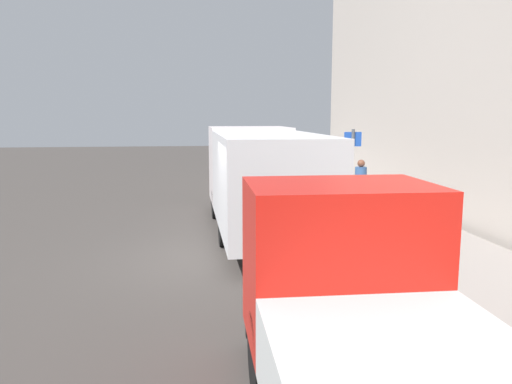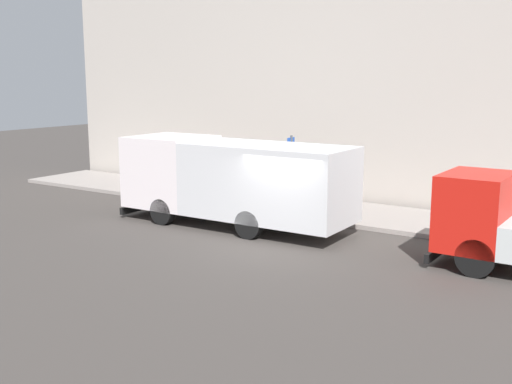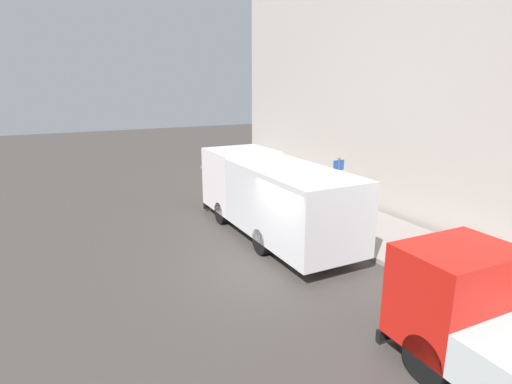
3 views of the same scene
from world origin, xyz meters
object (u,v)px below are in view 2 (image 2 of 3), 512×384
Objects in this scene: traffic_cone_orange at (195,190)px; large_utility_truck at (234,179)px; pedestrian_walking at (266,179)px; street_sign_post at (291,167)px.

large_utility_truck is at bearing -125.09° from traffic_cone_orange.
large_utility_truck is 4.45m from traffic_cone_orange.
pedestrian_walking is 3.12× the size of traffic_cone_orange.
large_utility_truck is 2.96× the size of street_sign_post.
pedestrian_walking reaches higher than traffic_cone_orange.
traffic_cone_orange is (-0.46, 2.88, -0.64)m from pedestrian_walking.
traffic_cone_orange is 4.52m from street_sign_post.
street_sign_post reaches higher than large_utility_truck.
street_sign_post is (-0.28, -4.33, 1.27)m from traffic_cone_orange.
pedestrian_walking is at bearing 62.96° from street_sign_post.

